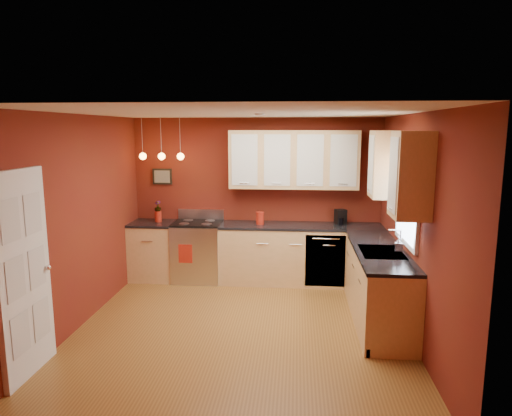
# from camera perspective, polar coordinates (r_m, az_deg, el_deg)

# --- Properties ---
(floor) EXTENTS (4.20, 4.20, 0.00)m
(floor) POSITION_cam_1_polar(r_m,az_deg,el_deg) (5.79, -1.86, -14.87)
(floor) COLOR #8F5F29
(floor) RESTS_ON ground
(ceiling) EXTENTS (4.00, 4.20, 0.02)m
(ceiling) POSITION_cam_1_polar(r_m,az_deg,el_deg) (5.26, -2.03, 11.81)
(ceiling) COLOR white
(ceiling) RESTS_ON wall_back
(wall_back) EXTENTS (4.00, 0.02, 2.60)m
(wall_back) POSITION_cam_1_polar(r_m,az_deg,el_deg) (7.43, 0.04, 1.18)
(wall_back) COLOR maroon
(wall_back) RESTS_ON floor
(wall_front) EXTENTS (4.00, 0.02, 2.60)m
(wall_front) POSITION_cam_1_polar(r_m,az_deg,el_deg) (3.37, -6.36, -9.59)
(wall_front) COLOR maroon
(wall_front) RESTS_ON floor
(wall_left) EXTENTS (0.02, 4.20, 2.60)m
(wall_left) POSITION_cam_1_polar(r_m,az_deg,el_deg) (5.96, -21.42, -1.68)
(wall_left) COLOR maroon
(wall_left) RESTS_ON floor
(wall_right) EXTENTS (0.02, 4.20, 2.60)m
(wall_right) POSITION_cam_1_polar(r_m,az_deg,el_deg) (5.50, 19.22, -2.45)
(wall_right) COLOR maroon
(wall_right) RESTS_ON floor
(base_cabinets_back_left) EXTENTS (0.70, 0.60, 0.90)m
(base_cabinets_back_left) POSITION_cam_1_polar(r_m,az_deg,el_deg) (7.64, -12.64, -5.34)
(base_cabinets_back_left) COLOR #E5B27A
(base_cabinets_back_left) RESTS_ON floor
(base_cabinets_back_right) EXTENTS (2.54, 0.60, 0.90)m
(base_cabinets_back_right) POSITION_cam_1_polar(r_m,az_deg,el_deg) (7.29, 5.58, -5.88)
(base_cabinets_back_right) COLOR #E5B27A
(base_cabinets_back_right) RESTS_ON floor
(base_cabinets_right) EXTENTS (0.60, 2.10, 0.90)m
(base_cabinets_right) POSITION_cam_1_polar(r_m,az_deg,el_deg) (6.09, 14.96, -9.37)
(base_cabinets_right) COLOR #E5B27A
(base_cabinets_right) RESTS_ON floor
(counter_back_left) EXTENTS (0.70, 0.62, 0.04)m
(counter_back_left) POSITION_cam_1_polar(r_m,az_deg,el_deg) (7.53, -12.78, -1.88)
(counter_back_left) COLOR black
(counter_back_left) RESTS_ON base_cabinets_back_left
(counter_back_right) EXTENTS (2.54, 0.62, 0.04)m
(counter_back_right) POSITION_cam_1_polar(r_m,az_deg,el_deg) (7.18, 5.65, -2.27)
(counter_back_right) COLOR black
(counter_back_right) RESTS_ON base_cabinets_back_right
(counter_right) EXTENTS (0.62, 2.10, 0.04)m
(counter_right) POSITION_cam_1_polar(r_m,az_deg,el_deg) (5.95, 15.16, -5.09)
(counter_right) COLOR black
(counter_right) RESTS_ON base_cabinets_right
(gas_range) EXTENTS (0.76, 0.64, 1.11)m
(gas_range) POSITION_cam_1_polar(r_m,az_deg,el_deg) (7.45, -7.27, -5.32)
(gas_range) COLOR silver
(gas_range) RESTS_ON floor
(dishwasher_front) EXTENTS (0.60, 0.02, 0.80)m
(dishwasher_front) POSITION_cam_1_polar(r_m,az_deg,el_deg) (7.02, 8.64, -6.55)
(dishwasher_front) COLOR silver
(dishwasher_front) RESTS_ON base_cabinets_back_right
(sink) EXTENTS (0.50, 0.70, 0.33)m
(sink) POSITION_cam_1_polar(r_m,az_deg,el_deg) (5.81, 15.44, -5.51)
(sink) COLOR #9A9A9F
(sink) RESTS_ON counter_right
(window) EXTENTS (0.06, 1.02, 1.22)m
(window) POSITION_cam_1_polar(r_m,az_deg,el_deg) (5.72, 18.47, 2.00)
(window) COLOR white
(window) RESTS_ON wall_right
(door_left_wall) EXTENTS (0.12, 0.82, 2.05)m
(door_left_wall) POSITION_cam_1_polar(r_m,az_deg,el_deg) (4.99, -27.03, -7.47)
(door_left_wall) COLOR white
(door_left_wall) RESTS_ON floor
(upper_cabinets_back) EXTENTS (2.00, 0.35, 0.90)m
(upper_cabinets_back) POSITION_cam_1_polar(r_m,az_deg,el_deg) (7.16, 4.73, 6.05)
(upper_cabinets_back) COLOR #E5B27A
(upper_cabinets_back) RESTS_ON wall_back
(upper_cabinets_right) EXTENTS (0.35, 1.95, 0.90)m
(upper_cabinets_right) POSITION_cam_1_polar(r_m,az_deg,el_deg) (5.68, 17.09, 4.68)
(upper_cabinets_right) COLOR #E5B27A
(upper_cabinets_right) RESTS_ON wall_right
(wall_picture) EXTENTS (0.32, 0.03, 0.26)m
(wall_picture) POSITION_cam_1_polar(r_m,az_deg,el_deg) (7.66, -11.63, 3.88)
(wall_picture) COLOR black
(wall_picture) RESTS_ON wall_back
(pendant_lights) EXTENTS (0.71, 0.11, 0.66)m
(pendant_lights) POSITION_cam_1_polar(r_m,az_deg,el_deg) (7.29, -11.72, 6.41)
(pendant_lights) COLOR #9A9A9F
(pendant_lights) RESTS_ON ceiling
(red_canister) EXTENTS (0.13, 0.13, 0.20)m
(red_canister) POSITION_cam_1_polar(r_m,az_deg,el_deg) (7.16, 0.50, -1.27)
(red_canister) COLOR #AB2112
(red_canister) RESTS_ON counter_back_right
(red_vase) EXTENTS (0.11, 0.11, 0.17)m
(red_vase) POSITION_cam_1_polar(r_m,az_deg,el_deg) (7.52, -12.14, -1.04)
(red_vase) COLOR #AB2112
(red_vase) RESTS_ON counter_back_left
(flowers) EXTENTS (0.12, 0.12, 0.19)m
(flowers) POSITION_cam_1_polar(r_m,az_deg,el_deg) (7.50, -12.18, 0.17)
(flowers) COLOR #AB2112
(flowers) RESTS_ON red_vase
(coffee_maker) EXTENTS (0.20, 0.20, 0.23)m
(coffee_maker) POSITION_cam_1_polar(r_m,az_deg,el_deg) (7.28, 10.51, -1.18)
(coffee_maker) COLOR black
(coffee_maker) RESTS_ON counter_back_right
(soap_pump) EXTENTS (0.10, 0.11, 0.22)m
(soap_pump) POSITION_cam_1_polar(r_m,az_deg,el_deg) (5.71, 17.38, -4.51)
(soap_pump) COLOR silver
(soap_pump) RESTS_ON counter_right
(dish_towel) EXTENTS (0.21, 0.01, 0.29)m
(dish_towel) POSITION_cam_1_polar(r_m,az_deg,el_deg) (7.15, -8.82, -5.67)
(dish_towel) COLOR #AB2112
(dish_towel) RESTS_ON gas_range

